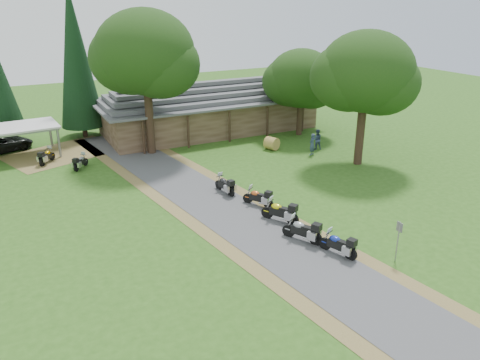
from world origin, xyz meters
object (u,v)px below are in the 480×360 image
motorcycle_row_a (338,243)px  motorcycle_row_c (280,210)px  carport (20,142)px  motorcycle_row_e (225,184)px  lodge (209,106)px  car_dark_suv (1,140)px  motorcycle_row_b (302,229)px  motorcycle_carport_b (80,161)px  hay_bale (272,143)px  motorcycle_carport_a (47,155)px  motorcycle_row_d (258,196)px

motorcycle_row_a → motorcycle_row_c: 4.65m
carport → motorcycle_row_e: carport is taller
motorcycle_row_a → carport: bearing=8.8°
lodge → motorcycle_row_c: bearing=-102.7°
car_dark_suv → motorcycle_row_b: (13.82, -24.87, -0.33)m
car_dark_suv → motorcycle_carport_b: bearing=-165.5°
motorcycle_row_b → hay_bale: bearing=-53.6°
motorcycle_row_e → hay_bale: motorcycle_row_e is taller
carport → motorcycle_row_c: (12.60, -20.04, -0.59)m
motorcycle_carport_b → hay_bale: 15.79m
motorcycle_row_a → motorcycle_carport_a: 24.87m
lodge → carport: (-17.23, -0.54, -1.14)m
car_dark_suv → motorcycle_carport_a: (3.08, -4.89, -0.42)m
motorcycle_row_d → motorcycle_carport_a: motorcycle_row_d is taller
lodge → motorcycle_carport_a: 15.97m
carport → motorcycle_row_d: 21.54m
motorcycle_row_c → motorcycle_carport_a: motorcycle_row_c is taller
motorcycle_row_d → motorcycle_row_a: bearing=153.4°
carport → lodge: bearing=-2.6°
carport → hay_bale: bearing=-26.2°
lodge → motorcycle_row_e: lodge is taller
motorcycle_row_a → motorcycle_carport_a: motorcycle_row_a is taller
motorcycle_row_d → carport: bearing=4.0°
motorcycle_row_e → car_dark_suv: bearing=29.4°
lodge → motorcycle_row_b: 23.69m
car_dark_suv → carport: bearing=-169.3°
lodge → motorcycle_row_a: lodge is taller
motorcycle_row_c → hay_bale: size_ratio=1.93×
carport → motorcycle_carport_a: (1.69, -2.62, -0.68)m
carport → motorcycle_carport_b: size_ratio=3.55×
car_dark_suv → motorcycle_carport_b: size_ratio=3.21×
hay_bale → motorcycle_carport_b: bearing=170.5°
motorcycle_row_a → motorcycle_carport_b: motorcycle_row_a is taller
motorcycle_row_d → motorcycle_carport_a: 18.42m
motorcycle_row_c → motorcycle_carport_b: motorcycle_row_c is taller
motorcycle_row_d → hay_bale: bearing=-66.9°
hay_bale → carport: bearing=158.2°
motorcycle_row_e → motorcycle_row_b: bearing=177.8°
motorcycle_carport_a → motorcycle_row_d: bearing=-106.8°
motorcycle_row_c → motorcycle_row_e: (-1.00, 5.40, -0.07)m
car_dark_suv → motorcycle_row_c: car_dark_suv is taller
lodge → motorcycle_row_a: (-4.01, -25.19, -1.79)m
motorcycle_row_d → hay_bale: motorcycle_row_d is taller
motorcycle_carport_a → motorcycle_carport_b: 3.33m
motorcycle_row_a → motorcycle_row_c: motorcycle_row_c is taller
motorcycle_row_b → motorcycle_row_d: motorcycle_row_b is taller
car_dark_suv → hay_bale: car_dark_suv is taller
car_dark_suv → motorcycle_row_a: car_dark_suv is taller
carport → hay_bale: size_ratio=5.51×
carport → motorcycle_row_c: size_ratio=2.85×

